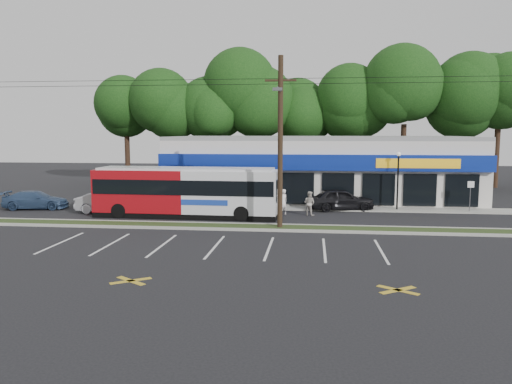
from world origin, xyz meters
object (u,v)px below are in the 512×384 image
at_px(car_dark, 341,199).
at_px(pedestrian_b, 309,203).
at_px(metrobus, 187,191).
at_px(pedestrian_a, 283,202).
at_px(utility_pole, 277,137).
at_px(sign_post, 470,191).
at_px(car_blue, 36,200).
at_px(car_silver, 110,202).
at_px(lamp_post, 398,174).

height_order(car_dark, pedestrian_b, pedestrian_b).
relative_size(metrobus, pedestrian_a, 6.96).
height_order(utility_pole, sign_post, utility_pole).
bearing_deg(car_blue, sign_post, -96.29).
bearing_deg(metrobus, pedestrian_b, 11.93).
relative_size(car_dark, pedestrian_b, 2.85).
relative_size(metrobus, pedestrian_b, 7.47).
distance_m(car_dark, car_silver, 16.51).
xyz_separation_m(metrobus, car_blue, (-11.98, 2.07, -1.08)).
height_order(pedestrian_a, pedestrian_b, pedestrian_a).
height_order(lamp_post, car_silver, lamp_post).
bearing_deg(lamp_post, pedestrian_a, -160.95).
xyz_separation_m(lamp_post, car_silver, (-20.28, -3.36, -1.90)).
height_order(car_blue, pedestrian_b, pedestrian_b).
distance_m(lamp_post, car_silver, 20.64).
distance_m(metrobus, car_dark, 11.24).
distance_m(car_dark, car_blue, 22.52).
bearing_deg(car_dark, utility_pole, 139.95).
xyz_separation_m(utility_pole, pedestrian_a, (0.06, 5.07, -4.52)).
relative_size(metrobus, car_silver, 2.67).
height_order(utility_pole, car_dark, utility_pole).
distance_m(utility_pole, pedestrian_a, 6.80).
height_order(lamp_post, car_blue, lamp_post).
relative_size(utility_pole, lamp_post, 11.76).
height_order(sign_post, car_dark, sign_post).
xyz_separation_m(pedestrian_a, pedestrian_b, (1.80, 0.00, -0.06)).
relative_size(lamp_post, pedestrian_a, 2.38).
xyz_separation_m(car_dark, car_silver, (-16.23, -3.06, -0.04)).
bearing_deg(pedestrian_b, sign_post, -136.23).
bearing_deg(lamp_post, metrobus, -163.49).
distance_m(sign_post, pedestrian_b, 11.62).
relative_size(lamp_post, sign_post, 1.91).
bearing_deg(car_blue, car_dark, -95.02).
xyz_separation_m(metrobus, car_silver, (-5.77, 0.94, -0.99)).
bearing_deg(sign_post, lamp_post, 177.42).
distance_m(car_silver, pedestrian_b, 13.98).
bearing_deg(pedestrian_a, utility_pole, 50.54).
bearing_deg(car_dark, metrobus, 99.44).
height_order(car_silver, pedestrian_a, pedestrian_a).
bearing_deg(pedestrian_a, car_silver, -36.18).
xyz_separation_m(utility_pole, lamp_post, (8.17, 7.87, -2.74)).
relative_size(lamp_post, car_blue, 0.91).
relative_size(pedestrian_a, pedestrian_b, 1.07).
xyz_separation_m(lamp_post, pedestrian_a, (-8.11, -2.80, -1.78)).
distance_m(car_silver, pedestrian_a, 12.18).
bearing_deg(car_silver, sign_post, -83.22).
height_order(utility_pole, car_silver, utility_pole).
bearing_deg(utility_pole, sign_post, 30.15).
bearing_deg(utility_pole, pedestrian_b, 69.89).
height_order(sign_post, metrobus, metrobus).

